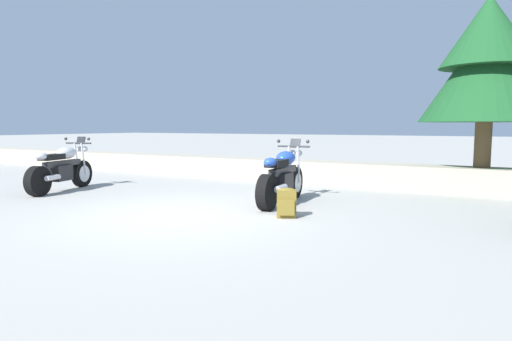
% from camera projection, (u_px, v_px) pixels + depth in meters
% --- Properties ---
extents(ground_plane, '(120.00, 120.00, 0.00)m').
position_uv_depth(ground_plane, '(180.00, 215.00, 7.06)').
color(ground_plane, '#A3A099').
extents(stone_wall, '(36.00, 0.80, 0.55)m').
position_uv_depth(stone_wall, '(299.00, 171.00, 11.20)').
color(stone_wall, '#A89E89').
rests_on(stone_wall, ground).
extents(motorcycle_silver_near_left, '(0.88, 2.03, 1.18)m').
position_uv_depth(motorcycle_silver_near_left, '(62.00, 169.00, 9.60)').
color(motorcycle_silver_near_left, black).
rests_on(motorcycle_silver_near_left, ground).
extents(motorcycle_blue_centre, '(0.67, 2.07, 1.18)m').
position_uv_depth(motorcycle_blue_centre, '(283.00, 177.00, 8.06)').
color(motorcycle_blue_centre, black).
rests_on(motorcycle_blue_centre, ground).
extents(rider_backpack, '(0.35, 0.33, 0.47)m').
position_uv_depth(rider_backpack, '(286.00, 202.00, 6.83)').
color(rider_backpack, brown).
rests_on(rider_backpack, ground).
extents(pine_tree_far_left, '(2.63, 2.63, 3.56)m').
position_uv_depth(pine_tree_far_left, '(487.00, 62.00, 9.06)').
color(pine_tree_far_left, brown).
rests_on(pine_tree_far_left, stone_wall).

